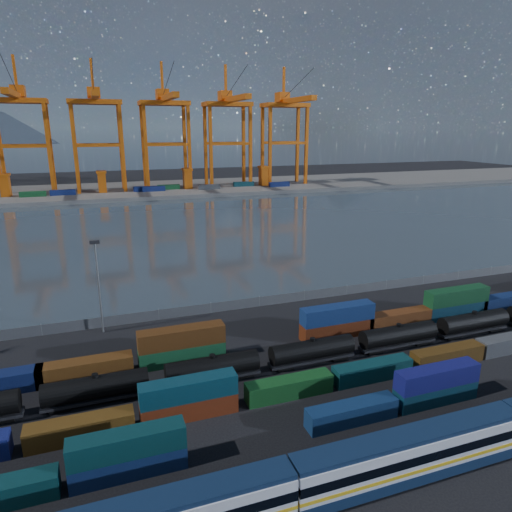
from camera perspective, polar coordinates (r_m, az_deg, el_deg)
name	(u,v)px	position (r m, az deg, el deg)	size (l,w,h in m)	color
ground	(325,375)	(69.32, 8.60, -14.46)	(700.00, 700.00, 0.00)	black
harbor_water	(185,229)	(163.81, -8.83, 3.36)	(700.00, 700.00, 0.00)	#323F48
far_quay	(149,190)	(266.17, -13.21, 8.08)	(700.00, 70.00, 2.00)	#514F4C
distant_mountains	(113,68)	(1665.35, -17.50, 21.49)	(2470.00, 1100.00, 520.00)	#1E2630
passenger_train	(410,456)	(52.60, 18.69, -22.58)	(77.82, 3.19, 5.47)	silver
container_row_south	(233,434)	(54.07, -2.86, -21.29)	(139.13, 2.39, 5.09)	#45484A
container_row_mid	(364,370)	(68.07, 13.34, -13.66)	(141.88, 2.43, 5.19)	#47494D
container_row_north	(361,321)	(82.37, 13.04, -7.88)	(142.73, 2.66, 5.67)	#15125B
tanker_string	(398,336)	(78.61, 17.33, -9.48)	(137.67, 2.94, 4.20)	black
waterfront_fence	(259,302)	(91.95, 0.42, -5.72)	(160.12, 0.12, 2.20)	#595B5E
yard_light_mast	(98,282)	(82.41, -19.10, -3.08)	(1.60, 0.40, 16.60)	slate
gantry_cranes	(131,113)	(256.61, -15.35, 16.82)	(201.21, 50.32, 68.15)	#C6540D
quay_containers	(131,190)	(250.51, -15.36, 8.01)	(172.58, 10.99, 2.60)	navy
straddle_carriers	(146,179)	(255.23, -13.60, 9.29)	(140.00, 7.00, 11.10)	#C6540D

